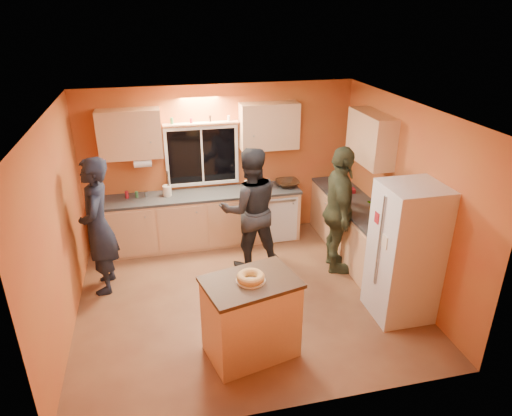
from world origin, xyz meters
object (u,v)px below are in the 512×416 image
object	(u,v)px
island	(251,317)
person_center	(250,209)
refrigerator	(405,253)
person_right	(339,211)
person_left	(98,226)

from	to	relation	value
island	person_center	distance (m)	2.02
person_center	island	bearing A→B (deg)	77.65
island	refrigerator	bearing A→B (deg)	-4.93
person_right	island	bearing A→B (deg)	146.01
person_center	refrigerator	bearing A→B (deg)	135.17
refrigerator	person_left	distance (m)	4.06
person_left	person_center	bearing A→B (deg)	95.05
refrigerator	person_right	size ratio (longest dim) A/B	0.93
person_left	refrigerator	bearing A→B (deg)	69.99
person_left	person_center	size ratio (longest dim) A/B	1.03
island	person_left	world-z (taller)	person_left
island	person_left	distance (m)	2.53
person_left	person_right	distance (m)	3.41
person_left	island	bearing A→B (deg)	45.50
person_center	person_right	world-z (taller)	person_right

